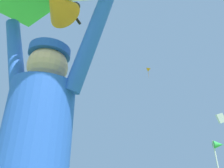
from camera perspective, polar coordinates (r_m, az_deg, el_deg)
distant_kite_black_high_right at (r=28.11m, az=-10.94°, el=21.57°), size 1.72×1.79×2.73m
distant_kite_orange_high_left at (r=27.76m, az=10.76°, el=4.16°), size 0.91×0.94×1.65m
distant_kite_white_low_left at (r=18.39m, az=-27.66°, el=18.68°), size 1.55×1.51×2.39m
distant_kite_white_far_center at (r=31.60m, az=29.73°, el=-8.88°), size 1.18×1.05×1.55m
marker_flag at (r=6.81m, az=29.23°, el=-16.38°), size 0.30×0.24×1.66m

